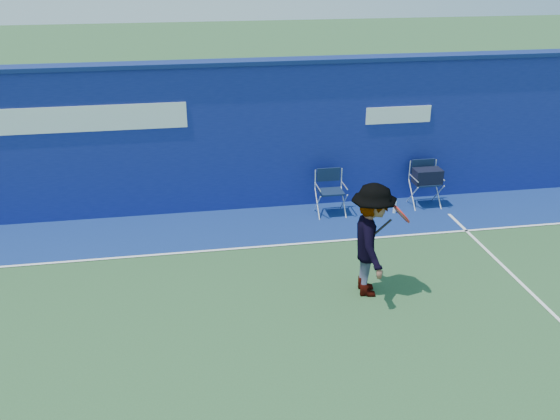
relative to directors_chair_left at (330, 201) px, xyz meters
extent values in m
plane|color=#2A502C|center=(-2.06, -4.45, -0.29)|extent=(80.00, 80.00, 0.00)
cube|color=navy|center=(-2.06, 0.75, 1.21)|extent=(24.00, 0.40, 3.00)
cube|color=navy|center=(-2.06, 0.75, 2.75)|extent=(24.00, 0.50, 0.08)
cube|color=white|center=(-5.06, 0.54, 1.81)|extent=(4.50, 0.02, 0.50)
cube|color=white|center=(1.54, 0.54, 1.61)|extent=(1.40, 0.02, 0.35)
cube|color=navy|center=(-2.06, -0.35, -0.29)|extent=(24.00, 1.80, 0.01)
cube|color=white|center=(-2.06, -1.25, -0.28)|extent=(24.00, 0.06, 0.01)
cube|color=#0F1C39|center=(0.00, -0.01, 0.21)|extent=(0.49, 0.41, 0.03)
cube|color=silver|center=(0.00, 0.23, 0.42)|extent=(0.56, 0.02, 0.41)
cube|color=#0F1C39|center=(0.00, 0.23, 0.50)|extent=(0.49, 0.03, 0.28)
cube|color=#0F1C39|center=(2.10, 0.09, 0.23)|extent=(0.51, 0.43, 0.03)
cube|color=silver|center=(2.10, 0.35, 0.44)|extent=(0.58, 0.03, 0.42)
cube|color=#0F1C39|center=(2.10, 0.35, 0.53)|extent=(0.51, 0.03, 0.29)
cube|color=black|center=(2.10, 0.06, 0.39)|extent=(0.58, 0.34, 0.31)
cylinder|color=silver|center=(1.34, -0.18, -0.16)|extent=(0.07, 0.07, 0.26)
imported|color=#EA4738|center=(-0.14, -3.07, 0.63)|extent=(0.85, 1.28, 1.85)
torus|color=red|center=(0.26, -3.19, 1.11)|extent=(0.29, 0.40, 0.31)
cylinder|color=gray|center=(0.26, -3.19, 1.11)|extent=(0.23, 0.33, 0.25)
cylinder|color=black|center=(0.00, -3.16, 0.90)|extent=(0.29, 0.07, 0.24)
camera|label=1|loc=(-2.90, -10.91, 4.80)|focal=38.00mm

